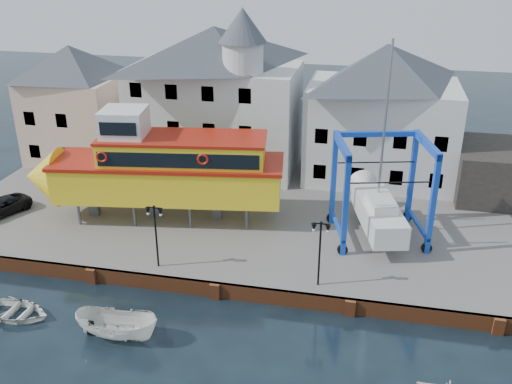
# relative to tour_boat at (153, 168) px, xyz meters

# --- Properties ---
(ground) EXTENTS (140.00, 140.00, 0.00)m
(ground) POSITION_rel_tour_boat_xyz_m (6.66, -7.72, -4.83)
(ground) COLOR black
(ground) RESTS_ON ground
(hardstanding) EXTENTS (44.00, 22.00, 1.00)m
(hardstanding) POSITION_rel_tour_boat_xyz_m (6.66, 3.28, -4.33)
(hardstanding) COLOR #69625D
(hardstanding) RESTS_ON ground
(quay_wall) EXTENTS (44.00, 0.47, 1.00)m
(quay_wall) POSITION_rel_tour_boat_xyz_m (6.66, -7.62, -4.33)
(quay_wall) COLOR brown
(quay_wall) RESTS_ON ground
(building_pink) EXTENTS (8.00, 7.00, 10.30)m
(building_pink) POSITION_rel_tour_boat_xyz_m (-11.34, 10.27, 1.32)
(building_pink) COLOR beige
(building_pink) RESTS_ON hardstanding
(building_white_main) EXTENTS (14.00, 8.30, 14.00)m
(building_white_main) POSITION_rel_tour_boat_xyz_m (1.79, 10.67, 2.52)
(building_white_main) COLOR silver
(building_white_main) RESTS_ON hardstanding
(building_white_right) EXTENTS (12.00, 8.00, 11.20)m
(building_white_right) POSITION_rel_tour_boat_xyz_m (15.66, 11.27, 1.77)
(building_white_right) COLOR silver
(building_white_right) RESTS_ON hardstanding
(shed_dark) EXTENTS (8.00, 7.00, 4.00)m
(shed_dark) POSITION_rel_tour_boat_xyz_m (25.66, 9.28, -1.83)
(shed_dark) COLOR black
(shed_dark) RESTS_ON hardstanding
(lamp_post_left) EXTENTS (1.12, 0.32, 4.20)m
(lamp_post_left) POSITION_rel_tour_boat_xyz_m (2.66, -6.52, -0.65)
(lamp_post_left) COLOR black
(lamp_post_left) RESTS_ON hardstanding
(lamp_post_right) EXTENTS (1.12, 0.32, 4.20)m
(lamp_post_right) POSITION_rel_tour_boat_xyz_m (12.66, -6.52, -0.65)
(lamp_post_right) COLOR black
(lamp_post_right) RESTS_ON hardstanding
(tour_boat) EXTENTS (19.07, 7.08, 8.11)m
(tour_boat) POSITION_rel_tour_boat_xyz_m (0.00, 0.00, 0.00)
(tour_boat) COLOR #59595E
(tour_boat) RESTS_ON hardstanding
(travel_lift) EXTENTS (7.19, 9.06, 13.26)m
(travel_lift) POSITION_rel_tour_boat_xyz_m (15.70, 0.99, -1.61)
(travel_lift) COLOR #103CBC
(travel_lift) RESTS_ON hardstanding
(van) EXTENTS (3.64, 4.79, 1.21)m
(van) POSITION_rel_tour_boat_xyz_m (-11.37, -2.07, -3.22)
(van) COLOR black
(van) RESTS_ON hardstanding
(motorboat_a) EXTENTS (4.74, 1.84, 1.82)m
(motorboat_a) POSITION_rel_tour_boat_xyz_m (2.55, -12.43, -4.83)
(motorboat_a) COLOR white
(motorboat_a) RESTS_ON ground
(motorboat_d) EXTENTS (4.40, 3.26, 0.88)m
(motorboat_d) POSITION_rel_tour_boat_xyz_m (-4.06, -11.85, -4.83)
(motorboat_d) COLOR white
(motorboat_d) RESTS_ON ground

